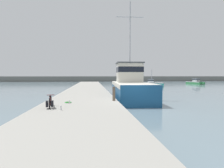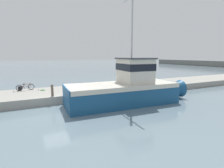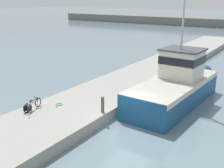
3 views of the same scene
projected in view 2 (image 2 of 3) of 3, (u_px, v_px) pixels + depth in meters
name	position (u px, v px, depth m)	size (l,w,h in m)	color
ground_plane	(59.00, 109.00, 13.87)	(320.00, 320.00, 0.00)	slate
dock_pier	(52.00, 95.00, 17.30)	(5.24, 80.00, 0.73)	gray
fishing_boat_main	(128.00, 88.00, 15.33)	(3.90, 11.53, 10.59)	navy
bicycle_touring	(23.00, 87.00, 17.60)	(0.60, 1.70, 0.68)	black
mooring_post	(52.00, 91.00, 15.00)	(0.21, 0.21, 1.04)	brown
hose_coil	(43.00, 90.00, 17.70)	(0.45, 0.45, 0.05)	green
water_bottle_by_bike	(38.00, 90.00, 17.37)	(0.07, 0.07, 0.23)	silver
water_bottle_on_curb	(14.00, 91.00, 16.61)	(0.08, 0.08, 0.25)	silver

